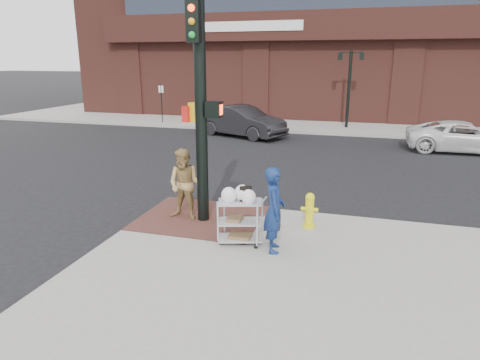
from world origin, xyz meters
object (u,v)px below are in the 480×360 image
(sedan_dark, at_px, (241,121))
(minivan_white, at_px, (464,137))
(pedestrian_tan, at_px, (185,184))
(fire_hydrant, at_px, (309,210))
(woman_blue, at_px, (274,210))
(utility_cart, at_px, (240,218))
(traffic_signal_pole, at_px, (201,103))
(lamp_post, at_px, (349,81))

(sedan_dark, bearing_deg, minivan_white, -72.56)
(pedestrian_tan, xyz_separation_m, fire_hydrant, (2.83, 0.24, -0.42))
(woman_blue, xyz_separation_m, fire_hydrant, (0.51, 1.37, -0.43))
(utility_cart, bearing_deg, minivan_white, 61.91)
(sedan_dark, distance_m, minivan_white, 9.92)
(fire_hydrant, bearing_deg, pedestrian_tan, -175.22)
(utility_cart, xyz_separation_m, fire_hydrant, (1.23, 1.22, -0.13))
(sedan_dark, xyz_separation_m, fire_hydrant, (4.84, -11.45, -0.20))
(utility_cart, bearing_deg, traffic_signal_pole, 139.78)
(traffic_signal_pole, height_order, minivan_white, traffic_signal_pole)
(minivan_white, relative_size, utility_cart, 3.78)
(sedan_dark, bearing_deg, traffic_signal_pole, -145.29)
(woman_blue, xyz_separation_m, utility_cart, (-0.72, 0.15, -0.29))
(lamp_post, height_order, utility_cart, lamp_post)
(pedestrian_tan, bearing_deg, traffic_signal_pole, 2.23)
(minivan_white, bearing_deg, fire_hydrant, 153.74)
(pedestrian_tan, height_order, minivan_white, pedestrian_tan)
(fire_hydrant, bearing_deg, utility_cart, -135.26)
(woman_blue, relative_size, fire_hydrant, 2.09)
(lamp_post, distance_m, traffic_signal_pole, 15.43)
(lamp_post, bearing_deg, woman_blue, -92.12)
(lamp_post, bearing_deg, traffic_signal_pole, -99.24)
(minivan_white, height_order, fire_hydrant, minivan_white)
(woman_blue, bearing_deg, lamp_post, -15.29)
(sedan_dark, height_order, minivan_white, sedan_dark)
(pedestrian_tan, distance_m, sedan_dark, 11.86)
(lamp_post, xyz_separation_m, pedestrian_tan, (-2.93, -15.22, -1.64))
(sedan_dark, bearing_deg, fire_hydrant, -134.25)
(sedan_dark, distance_m, utility_cart, 13.17)
(fire_hydrant, bearing_deg, lamp_post, 89.64)
(sedan_dark, relative_size, fire_hydrant, 5.79)
(lamp_post, height_order, sedan_dark, lamp_post)
(lamp_post, bearing_deg, fire_hydrant, -90.36)
(pedestrian_tan, bearing_deg, fire_hydrant, 7.37)
(woman_blue, relative_size, utility_cart, 1.39)
(pedestrian_tan, bearing_deg, lamp_post, 81.71)
(pedestrian_tan, relative_size, sedan_dark, 0.36)
(traffic_signal_pole, bearing_deg, fire_hydrant, 5.74)
(traffic_signal_pole, xyz_separation_m, pedestrian_tan, (-0.45, 0.00, -1.86))
(pedestrian_tan, relative_size, fire_hydrant, 2.07)
(sedan_dark, xyz_separation_m, utility_cart, (3.61, -12.66, -0.07))
(traffic_signal_pole, relative_size, utility_cart, 4.18)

